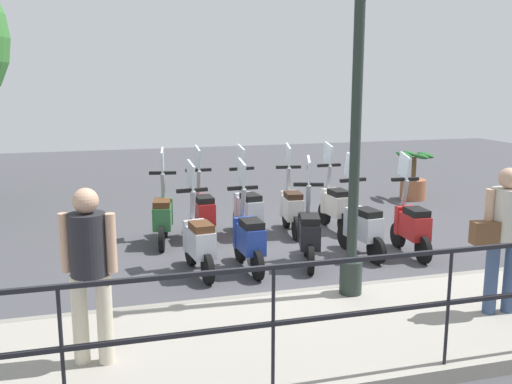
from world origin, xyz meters
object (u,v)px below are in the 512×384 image
object	(u,v)px
pedestrian_distant	(89,263)
potted_palm	(413,180)
scooter_far_4	(163,215)
scooter_near_3	(249,237)
scooter_near_0	(411,224)
scooter_far_0	(335,204)
scooter_near_2	(309,232)
scooter_near_4	(199,240)
scooter_near_1	(362,225)
scooter_far_1	(291,207)
scooter_far_2	(248,209)
lamp_post_near	(356,124)
scooter_far_3	(203,211)
pedestrian_with_bag	(503,230)

from	to	relation	value
pedestrian_distant	potted_palm	bearing A→B (deg)	148.36
scooter_far_4	scooter_near_3	bearing A→B (deg)	-138.37
scooter_near_0	scooter_far_0	size ratio (longest dim) A/B	1.00
scooter_near_2	scooter_near_4	world-z (taller)	same
scooter_near_1	scooter_far_0	xyz separation A→B (m)	(1.51, -0.22, 0.00)
scooter_near_2	scooter_far_0	distance (m)	2.01
potted_palm	scooter_near_2	size ratio (longest dim) A/B	0.69
scooter_far_1	pedestrian_distant	bearing A→B (deg)	148.55
scooter_far_0	scooter_far_2	world-z (taller)	same
lamp_post_near	scooter_near_4	xyz separation A→B (m)	(1.57, 1.53, -1.66)
scooter_far_0	scooter_far_4	xyz separation A→B (m)	(-0.04, 3.02, 0.00)
scooter_near_1	scooter_far_3	bearing A→B (deg)	45.84
scooter_near_3	scooter_far_4	distance (m)	1.92
lamp_post_near	scooter_far_1	bearing A→B (deg)	-6.73
pedestrian_with_bag	scooter_near_0	xyz separation A→B (m)	(2.50, -0.43, -0.60)
potted_palm	scooter_near_4	bearing A→B (deg)	123.64
scooter_near_2	scooter_far_2	world-z (taller)	same
lamp_post_near	scooter_near_3	size ratio (longest dim) A/B	2.91
lamp_post_near	scooter_near_3	bearing A→B (deg)	28.43
lamp_post_near	scooter_near_0	bearing A→B (deg)	-47.91
scooter_near_2	scooter_far_2	distance (m)	1.77
pedestrian_distant	scooter_far_3	distance (m)	4.62
scooter_near_1	scooter_far_0	distance (m)	1.53
lamp_post_near	potted_palm	distance (m)	6.77
scooter_far_2	scooter_far_3	distance (m)	0.77
scooter_near_1	scooter_far_4	world-z (taller)	same
scooter_far_2	pedestrian_with_bag	bearing A→B (deg)	-164.65
scooter_near_1	scooter_far_3	world-z (taller)	same
scooter_near_3	scooter_far_3	bearing A→B (deg)	8.21
scooter_near_4	scooter_near_2	bearing A→B (deg)	-96.74
lamp_post_near	scooter_near_2	size ratio (longest dim) A/B	2.91
scooter_far_3	scooter_far_4	bearing A→B (deg)	98.68
scooter_near_2	scooter_far_1	xyz separation A→B (m)	(1.66, -0.31, 0.00)
scooter_near_0	scooter_near_1	distance (m)	0.76
scooter_near_2	potted_palm	bearing A→B (deg)	-29.66
lamp_post_near	pedestrian_distant	bearing A→B (deg)	107.48
scooter_near_1	scooter_near_2	size ratio (longest dim) A/B	1.00
scooter_near_2	scooter_far_1	world-z (taller)	same
pedestrian_distant	scooter_far_1	world-z (taller)	pedestrian_distant
pedestrian_distant	scooter_near_2	bearing A→B (deg)	146.18
scooter_far_1	lamp_post_near	bearing A→B (deg)	-179.57
potted_palm	scooter_near_2	bearing A→B (deg)	133.35
scooter_near_1	scooter_near_0	bearing A→B (deg)	-109.27
scooter_far_2	scooter_near_3	bearing A→B (deg)	159.13
scooter_near_3	scooter_far_1	world-z (taller)	same
scooter_near_4	scooter_far_1	size ratio (longest dim) A/B	1.00
pedestrian_distant	potted_palm	size ratio (longest dim) A/B	1.50
scooter_near_1	scooter_far_3	xyz separation A→B (m)	(1.59, 2.13, 0.00)
pedestrian_with_bag	scooter_far_0	distance (m)	4.22
scooter_near_4	scooter_far_2	world-z (taller)	same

